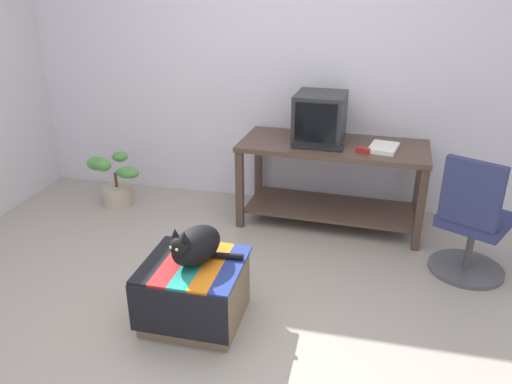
{
  "coord_description": "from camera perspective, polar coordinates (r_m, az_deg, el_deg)",
  "views": [
    {
      "loc": [
        0.78,
        -2.29,
        1.94
      ],
      "look_at": [
        0.03,
        0.85,
        0.55
      ],
      "focal_mm": 34.78,
      "sensor_mm": 36.0,
      "label": 1
    }
  ],
  "objects": [
    {
      "name": "back_wall",
      "position": [
        4.45,
        3.25,
        15.03
      ],
      "size": [
        8.0,
        0.1,
        2.6
      ],
      "primitive_type": "cube",
      "color": "silver",
      "rests_on": "ground_plane"
    },
    {
      "name": "desk",
      "position": [
        4.16,
        8.73,
        2.6
      ],
      "size": [
        1.54,
        0.72,
        0.71
      ],
      "rotation": [
        0.0,
        0.0,
        -0.05
      ],
      "color": "#4C382D",
      "rests_on": "ground_plane"
    },
    {
      "name": "tv_monitor",
      "position": [
        4.1,
        7.35,
        8.45
      ],
      "size": [
        0.41,
        0.45,
        0.39
      ],
      "rotation": [
        0.0,
        0.0,
        -0.05
      ],
      "color": "#28282B",
      "rests_on": "desk"
    },
    {
      "name": "ground_plane",
      "position": [
        3.1,
        -4.39,
        -15.53
      ],
      "size": [
        14.0,
        14.0,
        0.0
      ],
      "primitive_type": "plane",
      "color": "#9E9389"
    },
    {
      "name": "cat",
      "position": [
        2.93,
        -7.01,
        -6.12
      ],
      "size": [
        0.43,
        0.41,
        0.27
      ],
      "rotation": [
        0.0,
        0.0,
        -0.35
      ],
      "color": "black",
      "rests_on": "ottoman_with_blanket"
    },
    {
      "name": "potted_plant",
      "position": [
        4.71,
        -15.92,
        1.1
      ],
      "size": [
        0.51,
        0.36,
        0.49
      ],
      "color": "#B7A893",
      "rests_on": "ground_plane"
    },
    {
      "name": "keyboard",
      "position": [
        3.96,
        7.1,
        5.21
      ],
      "size": [
        0.4,
        0.16,
        0.02
      ],
      "primitive_type": "cube",
      "rotation": [
        0.0,
        0.0,
        -0.01
      ],
      "color": "black",
      "rests_on": "desk"
    },
    {
      "name": "stapler",
      "position": [
        3.9,
        12.2,
        4.72
      ],
      "size": [
        0.12,
        0.07,
        0.04
      ],
      "primitive_type": "cube",
      "rotation": [
        0.0,
        0.0,
        1.18
      ],
      "color": "#A31E1E",
      "rests_on": "desk"
    },
    {
      "name": "book",
      "position": [
        4.01,
        14.45,
        4.96
      ],
      "size": [
        0.25,
        0.32,
        0.03
      ],
      "primitive_type": "cube",
      "rotation": [
        0.0,
        0.0,
        -0.19
      ],
      "color": "white",
      "rests_on": "desk"
    },
    {
      "name": "pen",
      "position": [
        4.12,
        14.25,
        5.26
      ],
      "size": [
        0.14,
        0.04,
        0.01
      ],
      "primitive_type": "cylinder",
      "rotation": [
        0.0,
        1.57,
        0.27
      ],
      "color": "black",
      "rests_on": "desk"
    },
    {
      "name": "ottoman_with_blanket",
      "position": [
        3.08,
        -7.08,
        -11.26
      ],
      "size": [
        0.59,
        0.57,
        0.4
      ],
      "color": "#7A664C",
      "rests_on": "ground_plane"
    },
    {
      "name": "office_chair",
      "position": [
        3.71,
        23.54,
        -3.56
      ],
      "size": [
        0.57,
        0.57,
        0.89
      ],
      "rotation": [
        0.0,
        0.0,
        2.65
      ],
      "color": "#4C4C51",
      "rests_on": "ground_plane"
    }
  ]
}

